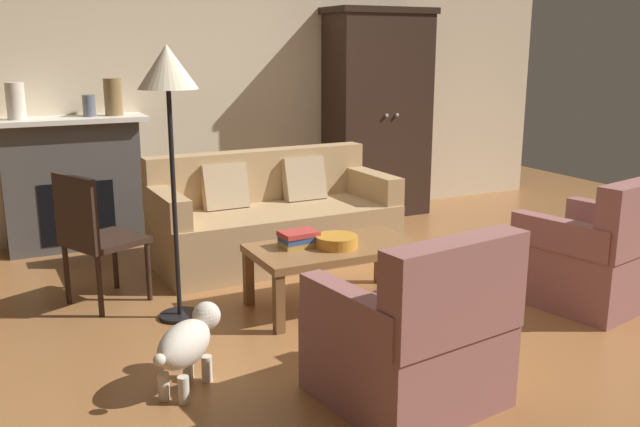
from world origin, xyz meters
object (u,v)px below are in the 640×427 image
at_px(fruit_bowl, 337,241).
at_px(floor_lamp, 168,84).
at_px(side_chair_wooden, 93,232).
at_px(coffee_table, 334,253).
at_px(armoire, 377,114).
at_px(armchair_near_right, 594,258).
at_px(armchair_near_left, 413,341).
at_px(fireplace, 73,182).
at_px(mantel_vase_bronze, 113,97).
at_px(book_stack, 299,239).
at_px(dog, 188,343).
at_px(mantel_vase_slate, 89,106).
at_px(couch, 273,221).
at_px(mantel_vase_cream, 16,101).

relative_size(fruit_bowl, floor_lamp, 0.16).
bearing_deg(side_chair_wooden, coffee_table, -26.14).
distance_m(armoire, armchair_near_right, 2.95).
bearing_deg(armchair_near_left, fireplace, 107.50).
relative_size(coffee_table, mantel_vase_bronze, 3.53).
xyz_separation_m(book_stack, mantel_vase_bronze, (-0.76, 2.12, 0.80)).
bearing_deg(fireplace, armchair_near_right, -45.03).
relative_size(fireplace, side_chair_wooden, 1.40).
distance_m(book_stack, mantel_vase_bronze, 2.39).
distance_m(armoire, coffee_table, 2.74).
bearing_deg(dog, mantel_vase_slate, 89.80).
distance_m(couch, armchair_near_left, 2.46).
distance_m(book_stack, side_chair_wooden, 1.36).
bearing_deg(mantel_vase_cream, coffee_table, -51.61).
xyz_separation_m(side_chair_wooden, floor_lamp, (0.44, -0.45, 0.96)).
relative_size(armoire, armchair_near_left, 2.34).
relative_size(mantel_vase_slate, floor_lamp, 0.10).
height_order(fireplace, fruit_bowl, fireplace).
bearing_deg(couch, side_chair_wooden, -163.26).
distance_m(couch, mantel_vase_cream, 2.27).
distance_m(book_stack, armchair_near_left, 1.39).
distance_m(fireplace, floor_lamp, 2.20).
relative_size(fireplace, armchair_near_left, 1.43).
xyz_separation_m(mantel_vase_cream, mantel_vase_slate, (0.56, 0.00, -0.06)).
relative_size(fruit_bowl, side_chair_wooden, 0.31).
bearing_deg(fireplace, dog, -86.65).
bearing_deg(floor_lamp, fruit_bowl, -16.59).
bearing_deg(mantel_vase_cream, book_stack, -54.34).
distance_m(fireplace, dog, 2.93).
height_order(fruit_bowl, mantel_vase_bronze, mantel_vase_bronze).
relative_size(book_stack, dog, 0.56).
xyz_separation_m(couch, book_stack, (-0.25, -1.06, 0.15)).
bearing_deg(mantel_vase_slate, mantel_vase_cream, 180.00).
distance_m(coffee_table, mantel_vase_bronze, 2.57).
bearing_deg(mantel_vase_slate, floor_lamp, -84.37).
bearing_deg(armchair_near_right, book_stack, 155.84).
distance_m(fireplace, armchair_near_left, 3.70).
height_order(fireplace, mantel_vase_cream, mantel_vase_cream).
height_order(coffee_table, mantel_vase_cream, mantel_vase_cream).
bearing_deg(fruit_bowl, couch, 88.16).
height_order(book_stack, side_chair_wooden, side_chair_wooden).
height_order(armoire, dog, armoire).
bearing_deg(fireplace, fruit_bowl, -59.09).
bearing_deg(mantel_vase_slate, mantel_vase_bronze, 0.00).
relative_size(mantel_vase_slate, armchair_near_left, 0.20).
distance_m(armoire, side_chair_wooden, 3.38).
distance_m(armchair_near_right, side_chair_wooden, 3.33).
xyz_separation_m(mantel_vase_slate, armchair_near_right, (2.76, -2.93, -0.89)).
distance_m(mantel_vase_cream, mantel_vase_slate, 0.56).
bearing_deg(coffee_table, dog, -149.82).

